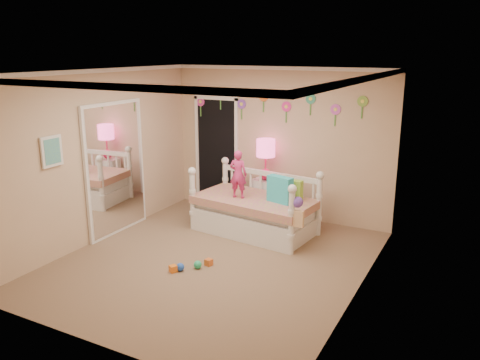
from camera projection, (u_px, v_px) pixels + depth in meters
The scene contains 18 objects.
floor at pixel (214, 261), 6.79m from camera, with size 4.00×4.50×0.01m, color #7F684C.
ceiling at pixel (211, 72), 6.11m from camera, with size 4.00×4.50×0.01m, color white.
back_wall at pixel (279, 143), 8.37m from camera, with size 4.00×0.01×2.60m, color tan.
left_wall at pixel (99, 156), 7.34m from camera, with size 0.01×4.50×2.60m, color tan.
right_wall at pixel (362, 191), 5.55m from camera, with size 0.01×4.50×2.60m, color tan.
crown_molding at pixel (211, 74), 6.12m from camera, with size 4.00×4.50×0.06m, color white, non-canonical shape.
daybed at pixel (255, 201), 7.75m from camera, with size 1.93×1.04×1.05m, color white, non-canonical shape.
pillow_turquoise at pixel (280, 189), 7.45m from camera, with size 0.41×0.14×0.41m, color #28B3CB.
pillow_lime at pixel (292, 190), 7.58m from camera, with size 0.34×0.13×0.32m, color #96CB3E.
child at pixel (238, 174), 7.64m from camera, with size 0.28×0.18×0.77m, color #CF2F72.
nightstand at pixel (265, 199), 8.48m from camera, with size 0.41×0.31×0.69m, color white.
table_lamp at pixel (266, 153), 8.27m from camera, with size 0.32×0.32×0.71m.
closet_doorway at pixel (216, 152), 8.99m from camera, with size 0.90×0.04×2.07m, color black.
flower_decals at pixel (275, 106), 8.23m from camera, with size 3.40×0.02×0.50m, color #B2668C, non-canonical shape.
mirror_closet at pixel (116, 169), 7.65m from camera, with size 0.07×1.30×2.10m, color white.
wall_picture at pixel (52, 151), 6.49m from camera, with size 0.05×0.34×0.42m, color white.
hanging_bag at pixel (297, 213), 6.86m from camera, with size 0.20×0.16×0.36m, color beige, non-canonical shape.
toy_scatter at pixel (189, 257), 6.78m from camera, with size 0.80×1.30×0.11m, color #996666, non-canonical shape.
Camera 1 is at (3.22, -5.37, 2.87)m, focal length 36.27 mm.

